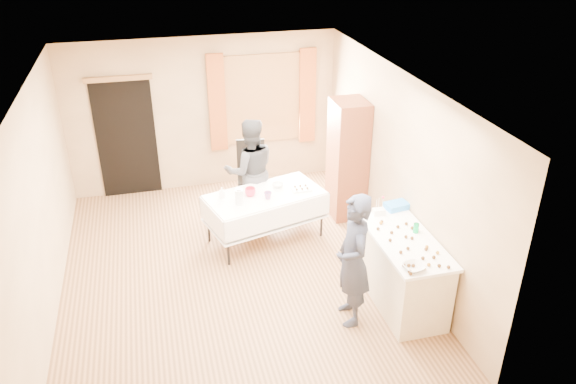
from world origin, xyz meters
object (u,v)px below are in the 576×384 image
object	(u,v)px
cabinet	(348,160)
girl	(353,261)
chair	(252,187)
woman	(250,171)
party_table	(265,212)
counter	(402,271)

from	to	relation	value
cabinet	girl	xyz separation A→B (m)	(-0.81, -2.45, -0.11)
chair	girl	distance (m)	3.18
woman	cabinet	bearing A→B (deg)	171.84
chair	girl	bearing A→B (deg)	-70.39
party_table	girl	xyz separation A→B (m)	(0.59, -2.01, 0.38)
chair	woman	distance (m)	0.67
party_table	woman	distance (m)	0.76
cabinet	counter	size ratio (longest dim) A/B	1.29
counter	woman	world-z (taller)	woman
cabinet	woman	size ratio (longest dim) A/B	1.13
counter	chair	distance (m)	3.21
girl	party_table	bearing A→B (deg)	-159.51
girl	woman	size ratio (longest dim) A/B	0.99
chair	girl	size ratio (longest dim) A/B	0.66
cabinet	counter	distance (m)	2.36
girl	woman	distance (m)	2.73
girl	woman	world-z (taller)	woman
chair	woman	world-z (taller)	woman
cabinet	woman	xyz separation A→B (m)	(-1.49, 0.20, -0.11)
party_table	chair	distance (m)	1.08
counter	chair	bearing A→B (deg)	113.75
cabinet	counter	xyz separation A→B (m)	(-0.10, -2.30, -0.49)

